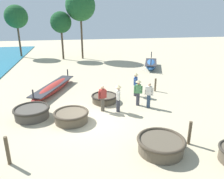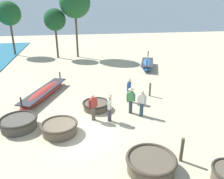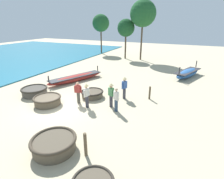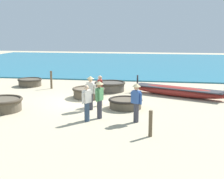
{
  "view_description": "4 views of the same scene",
  "coord_description": "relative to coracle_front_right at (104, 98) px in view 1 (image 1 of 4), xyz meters",
  "views": [
    {
      "loc": [
        -0.78,
        -10.7,
        5.47
      ],
      "look_at": [
        1.55,
        2.02,
        0.99
      ],
      "focal_mm": 35.0,
      "sensor_mm": 36.0,
      "label": 1
    },
    {
      "loc": [
        -0.13,
        -9.92,
        6.16
      ],
      "look_at": [
        2.31,
        3.38,
        0.9
      ],
      "focal_mm": 35.0,
      "sensor_mm": 36.0,
      "label": 2
    },
    {
      "loc": [
        7.59,
        -8.04,
        5.36
      ],
      "look_at": [
        2.63,
        2.78,
        0.74
      ],
      "focal_mm": 28.0,
      "sensor_mm": 36.0,
      "label": 3
    },
    {
      "loc": [
        16.16,
        4.33,
        3.81
      ],
      "look_at": [
        2.46,
        2.01,
        1.19
      ],
      "focal_mm": 50.0,
      "sensor_mm": 36.0,
      "label": 4
    }
  ],
  "objects": [
    {
      "name": "mooring_post_mid_beach",
      "position": [
        2.95,
        -5.52,
        0.28
      ],
      "size": [
        0.14,
        0.14,
        1.1
      ],
      "primitive_type": "cylinder",
      "color": "brown",
      "rests_on": "ground"
    },
    {
      "name": "coracle_far_right",
      "position": [
        -4.29,
        -1.54,
        0.06
      ],
      "size": [
        1.98,
        1.98,
        0.61
      ],
      "color": "#4C473F",
      "rests_on": "ground"
    },
    {
      "name": "mooring_post_shoreline",
      "position": [
        -4.52,
        -5.55,
        0.32
      ],
      "size": [
        0.14,
        0.14,
        1.19
      ],
      "primitive_type": "cylinder",
      "color": "brown",
      "rests_on": "ground"
    },
    {
      "name": "coracle_center",
      "position": [
        -2.14,
        -2.41,
        0.05
      ],
      "size": [
        1.88,
        1.88,
        0.59
      ],
      "color": "brown",
      "rests_on": "ground"
    },
    {
      "name": "coracle_front_right",
      "position": [
        0.0,
        0.0,
        0.0
      ],
      "size": [
        1.71,
        1.71,
        0.5
      ],
      "color": "brown",
      "rests_on": "ground"
    },
    {
      "name": "tree_tall_back",
      "position": [
        -0.58,
        15.19,
        6.14
      ],
      "size": [
        3.62,
        3.62,
        8.24
      ],
      "color": "#4C3D2D",
      "rests_on": "ground"
    },
    {
      "name": "fisherman_crouching",
      "position": [
        2.55,
        -1.33,
        0.56
      ],
      "size": [
        0.46,
        0.37,
        1.57
      ],
      "color": "#2D425B",
      "rests_on": "ground"
    },
    {
      "name": "mooring_post_inland",
      "position": [
        4.05,
        1.43,
        0.22
      ],
      "size": [
        0.14,
        0.14,
        0.98
      ],
      "primitive_type": "cylinder",
      "color": "brown",
      "rests_on": "ground"
    },
    {
      "name": "tree_left_mid",
      "position": [
        -8.64,
        17.87,
        4.87
      ],
      "size": [
        2.91,
        2.91,
        6.62
      ],
      "color": "#4C3D2D",
      "rests_on": "ground"
    },
    {
      "name": "long_boat_ochre_hull",
      "position": [
        -3.41,
        2.68,
        0.04
      ],
      "size": [
        3.15,
        5.75,
        1.06
      ],
      "color": "maroon",
      "rests_on": "ground"
    },
    {
      "name": "ground_plane",
      "position": [
        -1.12,
        -2.47,
        -0.27
      ],
      "size": [
        80.0,
        80.0,
        0.0
      ],
      "primitive_type": "plane",
      "color": "#BCAD8C"
    },
    {
      "name": "tree_center",
      "position": [
        -3.02,
        15.16,
        4.22
      ],
      "size": [
        2.55,
        2.55,
        5.8
      ],
      "color": "#4C3D2D",
      "rests_on": "ground"
    },
    {
      "name": "coracle_upturned",
      "position": [
        1.51,
        -5.84,
        0.07
      ],
      "size": [
        2.02,
        2.02,
        0.62
      ],
      "color": "brown",
      "rests_on": "ground"
    },
    {
      "name": "fisherman_by_coracle",
      "position": [
        2.0,
        -0.9,
        0.69
      ],
      "size": [
        0.51,
        0.36,
        1.67
      ],
      "color": "#383842",
      "rests_on": "ground"
    },
    {
      "name": "fisherman_standing_left",
      "position": [
        2.31,
        0.75,
        0.69
      ],
      "size": [
        0.36,
        0.48,
        1.67
      ],
      "color": "#383842",
      "rests_on": "ground"
    },
    {
      "name": "long_boat_white_hull",
      "position": [
        6.32,
        8.62,
        0.13
      ],
      "size": [
        2.61,
        4.52,
        1.39
      ],
      "color": "#285693",
      "rests_on": "ground"
    },
    {
      "name": "fisherman_hauling",
      "position": [
        -0.3,
        -1.35,
        0.56
      ],
      "size": [
        0.51,
        0.31,
        1.57
      ],
      "color": "#4C473D",
      "rests_on": "ground"
    },
    {
      "name": "fisherman_with_hat",
      "position": [
        0.57,
        -1.64,
        0.69
      ],
      "size": [
        0.36,
        0.52,
        1.67
      ],
      "color": "#383842",
      "rests_on": "ground"
    }
  ]
}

